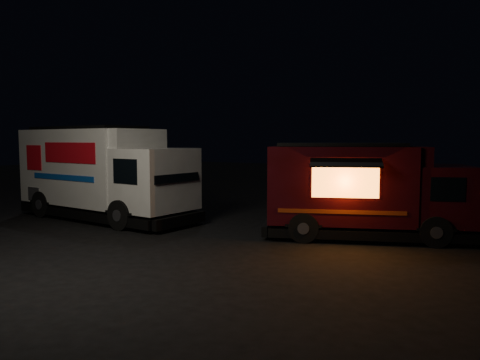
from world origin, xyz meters
name	(u,v)px	position (x,y,z in m)	size (l,w,h in m)	color
ground	(179,248)	(0.00, 0.00, 0.00)	(80.00, 80.00, 0.00)	black
white_truck	(106,173)	(-4.91, 2.34, 1.64)	(7.22, 2.46, 3.27)	silver
red_truck	(367,191)	(3.95, 3.62, 1.36)	(5.82, 2.14, 2.71)	black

